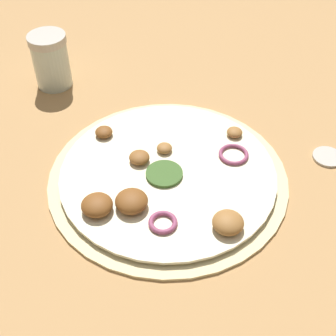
# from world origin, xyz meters

# --- Properties ---
(ground_plane) EXTENTS (3.00, 3.00, 0.00)m
(ground_plane) POSITION_xyz_m (0.00, 0.00, 0.00)
(ground_plane) COLOR tan
(pizza) EXTENTS (0.30, 0.30, 0.03)m
(pizza) POSITION_xyz_m (0.00, 0.00, 0.01)
(pizza) COLOR beige
(pizza) RESTS_ON ground_plane
(spice_jar) EXTENTS (0.06, 0.06, 0.09)m
(spice_jar) POSITION_xyz_m (-0.06, -0.27, 0.04)
(spice_jar) COLOR silver
(spice_jar) RESTS_ON ground_plane
(loose_cap) EXTENTS (0.04, 0.04, 0.01)m
(loose_cap) POSITION_xyz_m (-0.16, 0.15, 0.00)
(loose_cap) COLOR beige
(loose_cap) RESTS_ON ground_plane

